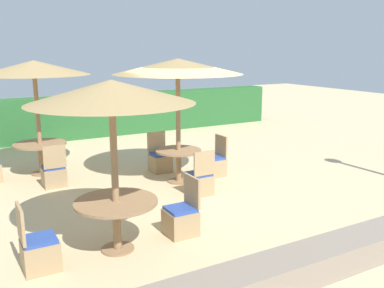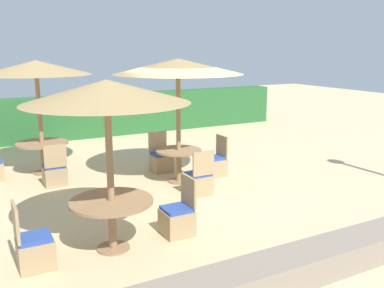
{
  "view_description": "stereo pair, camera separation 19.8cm",
  "coord_description": "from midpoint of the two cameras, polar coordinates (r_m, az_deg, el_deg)",
  "views": [
    {
      "loc": [
        -4.36,
        -7.08,
        2.89
      ],
      "look_at": [
        0.0,
        0.6,
        0.9
      ],
      "focal_mm": 40.0,
      "sensor_mm": 36.0,
      "label": 1
    },
    {
      "loc": [
        -4.18,
        -7.17,
        2.89
      ],
      "look_at": [
        0.0,
        0.6,
        0.9
      ],
      "focal_mm": 40.0,
      "sensor_mm": 36.0,
      "label": 2
    }
  ],
  "objects": [
    {
      "name": "patio_chair_front_left_east",
      "position": [
        6.84,
        -2.26,
        -9.91
      ],
      "size": [
        0.46,
        0.46,
        0.93
      ],
      "rotation": [
        0.0,
        0.0,
        1.57
      ],
      "color": "tan",
      "rests_on": "ground_plane"
    },
    {
      "name": "ground_plane",
      "position": [
        8.8,
        1.29,
        -6.48
      ],
      "size": [
        40.0,
        40.0,
        0.0
      ],
      "primitive_type": "plane",
      "color": "#D1BA8C"
    },
    {
      "name": "patio_chair_center_east",
      "position": [
        9.87,
        2.37,
        -2.75
      ],
      "size": [
        0.46,
        0.46,
        0.93
      ],
      "rotation": [
        0.0,
        0.0,
        1.57
      ],
      "color": "tan",
      "rests_on": "ground_plane"
    },
    {
      "name": "round_table_center",
      "position": [
        9.33,
        -2.42,
        -1.78
      ],
      "size": [
        1.0,
        1.0,
        0.73
      ],
      "color": "#93704C",
      "rests_on": "ground_plane"
    },
    {
      "name": "round_table_back_left",
      "position": [
        10.52,
        -20.08,
        -0.63
      ],
      "size": [
        1.19,
        1.19,
        0.74
      ],
      "color": "#93704C",
      "rests_on": "ground_plane"
    },
    {
      "name": "stone_border",
      "position": [
        6.25,
        18.28,
        -13.64
      ],
      "size": [
        10.0,
        0.56,
        0.37
      ],
      "primitive_type": "cube",
      "color": "gray",
      "rests_on": "ground_plane"
    },
    {
      "name": "parasol_front_left",
      "position": [
        5.92,
        -11.65,
        6.72
      ],
      "size": [
        2.3,
        2.3,
        2.48
      ],
      "color": "#93704C",
      "rests_on": "ground_plane"
    },
    {
      "name": "patio_chair_front_left_west",
      "position": [
        6.21,
        -20.64,
        -13.21
      ],
      "size": [
        0.46,
        0.46,
        0.93
      ],
      "rotation": [
        0.0,
        0.0,
        -1.57
      ],
      "color": "tan",
      "rests_on": "ground_plane"
    },
    {
      "name": "patio_chair_center_south",
      "position": [
        8.61,
        0.32,
        -5.06
      ],
      "size": [
        0.46,
        0.46,
        0.93
      ],
      "color": "tan",
      "rests_on": "ground_plane"
    },
    {
      "name": "patio_chair_center_north",
      "position": [
        10.23,
        -4.84,
        -2.23
      ],
      "size": [
        0.46,
        0.46,
        0.93
      ],
      "rotation": [
        0.0,
        0.0,
        3.14
      ],
      "color": "tan",
      "rests_on": "ground_plane"
    },
    {
      "name": "parasol_back_left",
      "position": [
        10.28,
        -20.87,
        9.42
      ],
      "size": [
        2.46,
        2.46,
        2.62
      ],
      "color": "#93704C",
      "rests_on": "ground_plane"
    },
    {
      "name": "patio_chair_back_left_south",
      "position": [
        9.59,
        -18.49,
        -3.88
      ],
      "size": [
        0.46,
        0.46,
        0.93
      ],
      "color": "tan",
      "rests_on": "ground_plane"
    },
    {
      "name": "parasol_center",
      "position": [
        9.04,
        -2.54,
        10.24
      ],
      "size": [
        2.73,
        2.73,
        2.68
      ],
      "color": "#93704C",
      "rests_on": "ground_plane"
    },
    {
      "name": "hedge_row",
      "position": [
        14.65,
        -12.32,
        3.79
      ],
      "size": [
        13.0,
        0.7,
        1.38
      ],
      "primitive_type": "cube",
      "color": "#28602D",
      "rests_on": "ground_plane"
    },
    {
      "name": "round_table_front_left",
      "position": [
        6.31,
        -10.97,
        -8.62
      ],
      "size": [
        1.2,
        1.2,
        0.76
      ],
      "color": "#93704C",
      "rests_on": "ground_plane"
    }
  ]
}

